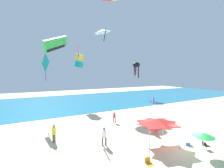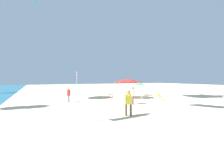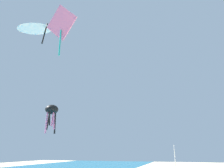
# 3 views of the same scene
# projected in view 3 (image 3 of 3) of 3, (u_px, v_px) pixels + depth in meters

# --- Properties ---
(banner_flag) EXTENTS (0.36, 0.06, 3.89)m
(banner_flag) POSITION_uv_depth(u_px,v_px,m) (175.00, 164.00, 18.41)
(banner_flag) COLOR silver
(banner_flag) RESTS_ON ground
(kite_octopus_black) EXTENTS (2.21, 2.21, 4.90)m
(kite_octopus_black) POSITION_uv_depth(u_px,v_px,m) (52.00, 111.00, 37.65)
(kite_octopus_black) COLOR black
(kite_delta_white) EXTENTS (4.17, 4.11, 3.41)m
(kite_delta_white) POSITION_uv_depth(u_px,v_px,m) (35.00, 26.00, 25.09)
(kite_delta_white) COLOR white
(kite_diamond_pink) EXTENTS (0.46, 2.36, 3.40)m
(kite_diamond_pink) POSITION_uv_depth(u_px,v_px,m) (61.00, 24.00, 13.52)
(kite_diamond_pink) COLOR pink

